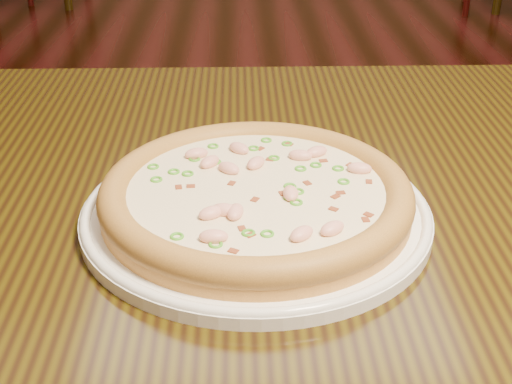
{
  "coord_description": "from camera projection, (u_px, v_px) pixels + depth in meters",
  "views": [
    {
      "loc": [
        -0.17,
        -1.07,
        1.09
      ],
      "look_at": [
        -0.16,
        -0.49,
        0.78
      ],
      "focal_mm": 50.0,
      "sensor_mm": 36.0,
      "label": 1
    }
  ],
  "objects": [
    {
      "name": "hero_table",
      "position": [
        366.0,
        273.0,
        0.77
      ],
      "size": [
        1.2,
        0.8,
        0.75
      ],
      "color": "black",
      "rests_on": "ground"
    },
    {
      "name": "pizza",
      "position": [
        256.0,
        195.0,
        0.66
      ],
      "size": [
        0.29,
        0.29,
        0.03
      ],
      "color": "gold",
      "rests_on": "plate"
    },
    {
      "name": "plate",
      "position": [
        256.0,
        212.0,
        0.67
      ],
      "size": [
        0.33,
        0.33,
        0.02
      ],
      "color": "white",
      "rests_on": "hero_table"
    }
  ]
}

